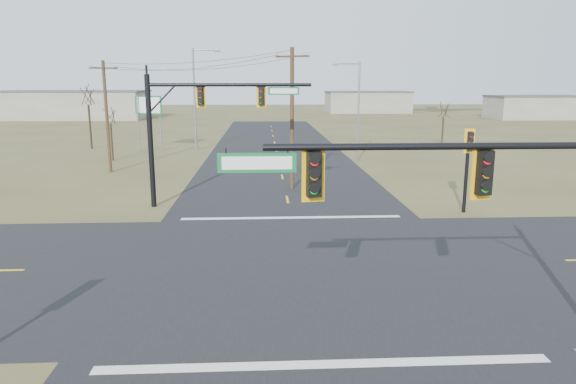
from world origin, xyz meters
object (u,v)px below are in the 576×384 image
at_px(mast_arm_near, 485,194).
at_px(streetlight_c, 197,94).
at_px(mast_arm_far, 198,113).
at_px(utility_pole_near, 292,117).
at_px(bare_tree_c, 444,110).
at_px(bare_tree_a, 110,115).
at_px(streetlight_a, 356,106).
at_px(bare_tree_b, 88,94).
at_px(pedestal_signal_ne, 469,153).
at_px(utility_pole_far, 107,115).
at_px(highway_sign, 149,112).

height_order(mast_arm_near, streetlight_c, streetlight_c).
bearing_deg(mast_arm_far, utility_pole_near, 44.47).
height_order(utility_pole_near, bare_tree_c, utility_pole_near).
bearing_deg(bare_tree_a, bare_tree_c, 12.41).
height_order(streetlight_a, bare_tree_b, streetlight_a).
height_order(pedestal_signal_ne, utility_pole_far, utility_pole_far).
bearing_deg(pedestal_signal_ne, utility_pole_far, 164.38).
relative_size(mast_arm_near, utility_pole_near, 1.08).
relative_size(utility_pole_near, bare_tree_c, 1.74).
relative_size(mast_arm_near, bare_tree_b, 1.37).
height_order(pedestal_signal_ne, bare_tree_c, bare_tree_c).
xyz_separation_m(streetlight_a, bare_tree_a, (-22.98, 1.80, -0.79)).
bearing_deg(bare_tree_b, mast_arm_near, -62.61).
height_order(mast_arm_near, bare_tree_c, mast_arm_near).
distance_m(mast_arm_near, pedestal_signal_ne, 17.46).
xyz_separation_m(utility_pole_near, streetlight_c, (-9.03, 21.36, 1.13)).
xyz_separation_m(highway_sign, streetlight_c, (5.15, 0.27, 1.90)).
distance_m(mast_arm_near, streetlight_c, 46.61).
distance_m(highway_sign, bare_tree_b, 7.79).
xyz_separation_m(utility_pole_far, bare_tree_c, (32.94, 14.24, -0.37)).
bearing_deg(bare_tree_b, highway_sign, -19.86).
bearing_deg(streetlight_c, pedestal_signal_ne, -68.65).
xyz_separation_m(utility_pole_far, streetlight_a, (21.33, 4.83, 0.45)).
bearing_deg(highway_sign, bare_tree_a, -87.33).
bearing_deg(utility_pole_near, bare_tree_a, 138.97).
relative_size(utility_pole_far, streetlight_a, 0.98).
xyz_separation_m(streetlight_a, bare_tree_b, (-28.00, 11.28, 0.88)).
height_order(mast_arm_near, streetlight_a, streetlight_a).
distance_m(mast_arm_far, bare_tree_a, 21.83).
xyz_separation_m(highway_sign, streetlight_a, (20.87, -8.71, 0.94)).
bearing_deg(streetlight_c, highway_sign, 171.61).
bearing_deg(utility_pole_near, streetlight_a, 61.64).
distance_m(mast_arm_near, utility_pole_far, 35.88).
distance_m(mast_arm_far, highway_sign, 27.35).
xyz_separation_m(pedestal_signal_ne, streetlight_c, (-18.48, 28.70, 2.66)).
distance_m(utility_pole_far, streetlight_a, 21.87).
xyz_separation_m(highway_sign, bare_tree_a, (-2.11, -6.91, 0.15)).
height_order(highway_sign, streetlight_a, streetlight_a).
bearing_deg(bare_tree_b, mast_arm_far, -61.40).
relative_size(pedestal_signal_ne, bare_tree_c, 0.87).
xyz_separation_m(mast_arm_near, utility_pole_near, (-3.17, 23.59, 0.29)).
xyz_separation_m(utility_pole_far, streetlight_c, (5.61, 13.81, 1.41)).
distance_m(mast_arm_far, streetlight_a, 21.28).
relative_size(pedestal_signal_ne, bare_tree_b, 0.64).
distance_m(utility_pole_near, bare_tree_a, 21.61).
relative_size(streetlight_a, bare_tree_a, 1.67).
relative_size(pedestal_signal_ne, utility_pole_near, 0.50).
distance_m(mast_arm_far, utility_pole_far, 15.32).
bearing_deg(pedestal_signal_ne, mast_arm_near, -94.97).
xyz_separation_m(mast_arm_near, bare_tree_c, (15.13, 45.38, -0.36)).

